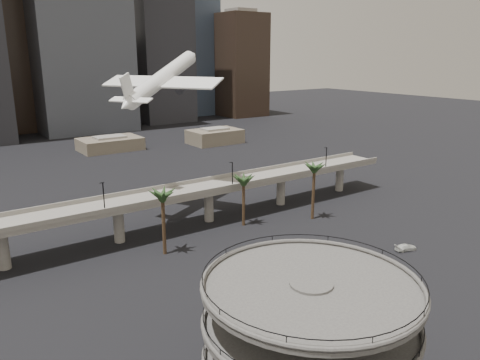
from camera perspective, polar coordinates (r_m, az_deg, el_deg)
ground at (r=67.12m, az=14.17°, el=-20.13°), size 700.00×700.00×0.00m
parking_ramp at (r=51.36m, az=8.40°, el=-18.65°), size 22.20×22.20×17.35m
overpass at (r=103.91m, az=-9.03°, el=-2.34°), size 130.00×9.30×14.70m
palm_trees at (r=101.12m, az=0.64°, el=-0.22°), size 42.40×10.40×14.00m
low_buildings at (r=186.96m, az=-19.09°, el=3.42°), size 135.00×27.50×6.80m
skyline at (r=258.24m, az=-23.13°, el=16.13°), size 269.00×86.00×130.57m
airborne_jet at (r=114.17m, az=-9.46°, el=12.07°), size 30.43×28.73×14.36m
car_a at (r=81.39m, az=5.46°, el=-12.31°), size 5.10×3.17×1.62m
car_b at (r=85.10m, az=9.60°, el=-11.29°), size 4.30×2.57×1.34m
car_c at (r=100.48m, az=19.56°, el=-7.74°), size 4.88×2.98×1.32m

